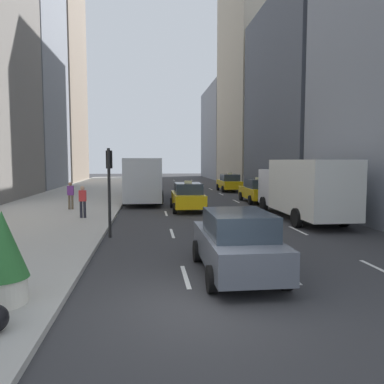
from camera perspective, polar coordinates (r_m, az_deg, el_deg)
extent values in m
plane|color=#333335|center=(8.45, 1.76, -16.82)|extent=(160.00, 160.00, 0.00)
cube|color=#ADAAA3|center=(35.39, -15.98, -0.26)|extent=(8.00, 66.00, 0.15)
cube|color=white|center=(10.30, -1.00, -12.75)|extent=(0.12, 2.00, 0.01)
cube|color=white|center=(16.10, -3.05, -6.30)|extent=(0.12, 2.00, 0.01)
cube|color=white|center=(22.01, -3.98, -3.28)|extent=(0.12, 2.00, 0.01)
cube|color=white|center=(27.96, -4.52, -1.54)|extent=(0.12, 2.00, 0.01)
cube|color=white|center=(33.93, -4.86, -0.42)|extent=(0.12, 2.00, 0.01)
cube|color=white|center=(39.90, -5.11, 0.37)|extent=(0.12, 2.00, 0.01)
cube|color=white|center=(45.88, -5.29, 0.96)|extent=(0.12, 2.00, 0.01)
cube|color=white|center=(51.87, -5.42, 1.40)|extent=(0.12, 2.00, 0.01)
cube|color=white|center=(57.86, -5.53, 1.76)|extent=(0.12, 2.00, 0.01)
cube|color=white|center=(10.91, 14.13, -11.87)|extent=(0.12, 2.00, 0.01)
cube|color=white|center=(16.50, 6.76, -6.05)|extent=(0.12, 2.00, 0.01)
cube|color=white|center=(22.31, 3.23, -3.17)|extent=(0.12, 2.00, 0.01)
cube|color=white|center=(28.19, 1.18, -1.48)|extent=(0.12, 2.00, 0.01)
cube|color=white|center=(34.12, -0.16, -0.37)|extent=(0.12, 2.00, 0.01)
cube|color=white|center=(40.06, -1.10, 0.41)|extent=(0.12, 2.00, 0.01)
cube|color=white|center=(46.03, -1.80, 0.99)|extent=(0.12, 2.00, 0.01)
cube|color=white|center=(52.00, -2.34, 1.43)|extent=(0.12, 2.00, 0.01)
cube|color=white|center=(57.97, -2.76, 1.78)|extent=(0.12, 2.00, 0.01)
cube|color=white|center=(12.16, 26.80, -10.51)|extent=(0.12, 2.00, 0.01)
cube|color=white|center=(17.35, 15.84, -5.66)|extent=(0.12, 2.00, 0.01)
cube|color=white|center=(22.94, 10.15, -3.01)|extent=(0.12, 2.00, 0.01)
cube|color=white|center=(28.70, 6.73, -1.40)|extent=(0.12, 2.00, 0.01)
cube|color=white|center=(34.54, 4.46, -0.32)|extent=(0.12, 2.00, 0.01)
cube|color=white|center=(40.42, 2.85, 0.44)|extent=(0.12, 2.00, 0.01)
cube|color=white|center=(46.34, 1.65, 1.01)|extent=(0.12, 2.00, 0.01)
cube|color=white|center=(52.27, 0.73, 1.45)|extent=(0.12, 2.00, 0.01)
cube|color=white|center=(58.22, -0.01, 1.80)|extent=(0.12, 2.00, 0.01)
cube|color=gray|center=(46.08, -23.73, 18.28)|extent=(6.00, 11.33, 28.25)
cube|color=gray|center=(58.85, -19.75, 16.01)|extent=(6.00, 13.42, 29.54)
cube|color=#4C515B|center=(35.07, 16.06, 13.38)|extent=(6.00, 15.14, 16.85)
cube|color=#A89E89|center=(51.47, 8.95, 18.14)|extent=(6.00, 15.93, 29.97)
cube|color=gray|center=(66.68, 4.97, 8.89)|extent=(6.00, 17.12, 15.63)
cube|color=yellow|center=(28.14, 9.93, -0.12)|extent=(1.80, 4.40, 0.76)
cube|color=#28333D|center=(27.84, 10.10, 1.27)|extent=(1.58, 2.29, 0.64)
cube|color=#F2E599|center=(27.82, 10.12, 2.07)|extent=(0.44, 0.20, 0.14)
cylinder|color=black|center=(29.25, 7.47, -0.65)|extent=(0.22, 0.66, 0.66)
cylinder|color=black|center=(29.74, 10.84, -0.60)|extent=(0.22, 0.66, 0.66)
cylinder|color=black|center=(26.63, 8.89, -1.21)|extent=(0.22, 0.66, 0.66)
cylinder|color=black|center=(27.16, 12.55, -1.15)|extent=(0.22, 0.66, 0.66)
cube|color=yellow|center=(23.19, -0.66, -1.10)|extent=(1.80, 4.40, 0.76)
cube|color=#28333D|center=(22.86, -0.60, 0.58)|extent=(1.58, 2.29, 0.64)
cube|color=#F2E599|center=(22.84, -0.60, 1.55)|extent=(0.44, 0.20, 0.14)
cylinder|color=black|center=(24.51, -3.08, -1.68)|extent=(0.22, 0.66, 0.66)
cylinder|color=black|center=(24.68, 1.10, -1.63)|extent=(0.22, 0.66, 0.66)
cylinder|color=black|center=(21.81, -2.65, -2.49)|extent=(0.22, 0.66, 0.66)
cylinder|color=black|center=(22.00, 2.03, -2.42)|extent=(0.22, 0.66, 0.66)
cube|color=yellow|center=(37.73, 5.69, 1.18)|extent=(1.80, 4.40, 0.76)
cube|color=#28333D|center=(37.44, 5.78, 2.22)|extent=(1.58, 2.29, 0.64)
cube|color=#F2E599|center=(37.42, 5.78, 2.82)|extent=(0.44, 0.20, 0.14)
cylinder|color=black|center=(38.92, 3.96, 0.74)|extent=(0.22, 0.66, 0.66)
cylinder|color=black|center=(39.28, 6.55, 0.76)|extent=(0.22, 0.66, 0.66)
cylinder|color=black|center=(36.24, 4.74, 0.44)|extent=(0.22, 0.66, 0.66)
cylinder|color=black|center=(36.64, 7.50, 0.46)|extent=(0.22, 0.66, 0.66)
cube|color=#565B66|center=(10.40, 6.74, -8.48)|extent=(1.80, 4.42, 0.79)
cube|color=#28333D|center=(10.00, 7.13, -4.83)|extent=(1.58, 2.30, 0.64)
cylinder|color=black|center=(11.65, 0.79, -9.00)|extent=(0.22, 0.66, 0.66)
cylinder|color=black|center=(12.00, 9.44, -8.65)|extent=(0.22, 0.66, 0.66)
cylinder|color=black|center=(9.04, 3.04, -13.13)|extent=(0.22, 0.66, 0.66)
cylinder|color=black|center=(9.49, 14.08, -12.39)|extent=(0.22, 0.66, 0.66)
cube|color=#B7BCC1|center=(29.57, -7.37, 2.27)|extent=(2.50, 11.60, 2.90)
cube|color=#28333D|center=(35.30, -7.23, 3.25)|extent=(2.30, 0.12, 1.40)
cube|color=#28333D|center=(29.60, -9.72, 2.92)|extent=(0.08, 9.86, 1.10)
cube|color=yellow|center=(35.29, -7.25, 4.71)|extent=(1.50, 0.10, 0.36)
cylinder|color=black|center=(33.28, -9.40, 0.29)|extent=(0.30, 1.00, 1.00)
cylinder|color=black|center=(33.25, -5.10, 0.33)|extent=(0.30, 1.00, 1.00)
cylinder|color=black|center=(26.53, -10.15, -0.88)|extent=(0.30, 1.00, 1.00)
cylinder|color=black|center=(26.49, -4.74, -0.83)|extent=(0.30, 1.00, 1.00)
cube|color=silver|center=(23.40, 13.37, 0.76)|extent=(2.10, 2.40, 2.10)
cube|color=#28333D|center=(24.46, 12.47, 1.66)|extent=(1.90, 0.10, 0.90)
cube|color=silver|center=(19.49, 17.57, 0.75)|extent=(2.30, 6.00, 2.70)
cylinder|color=black|center=(23.16, 10.87, -1.84)|extent=(0.28, 0.90, 0.90)
cylinder|color=black|center=(23.87, 15.69, -1.74)|extent=(0.28, 0.90, 0.90)
cylinder|color=black|center=(18.09, 15.67, -3.81)|extent=(0.28, 0.90, 0.90)
cylinder|color=black|center=(19.07, 22.10, -3.55)|extent=(0.28, 0.90, 0.90)
cylinder|color=silver|center=(8.89, -26.65, -13.32)|extent=(0.90, 0.90, 0.55)
cylinder|color=#382819|center=(8.82, -26.71, -11.80)|extent=(0.83, 0.83, 0.06)
cone|color=#2D7033|center=(8.64, -26.90, -7.15)|extent=(1.00, 1.00, 1.40)
cylinder|color=#23232D|center=(20.19, -16.54, -2.57)|extent=(0.14, 0.14, 0.86)
cylinder|color=#23232D|center=(20.16, -16.04, -2.57)|extent=(0.14, 0.14, 0.86)
cube|color=red|center=(20.09, -16.34, -0.56)|extent=(0.36, 0.22, 0.56)
sphere|color=tan|center=(20.06, -16.37, 0.58)|extent=(0.22, 0.22, 0.22)
cylinder|color=brown|center=(23.87, -18.20, -1.49)|extent=(0.14, 0.14, 0.86)
cylinder|color=brown|center=(23.84, -17.77, -1.49)|extent=(0.14, 0.14, 0.86)
cube|color=#72338C|center=(23.79, -18.03, 0.21)|extent=(0.36, 0.22, 0.56)
sphere|color=#9E7051|center=(23.76, -18.05, 1.18)|extent=(0.22, 0.22, 0.22)
cylinder|color=black|center=(15.36, -12.49, -0.18)|extent=(0.12, 0.12, 3.60)
cube|color=black|center=(15.48, -12.52, 4.86)|extent=(0.24, 0.20, 0.72)
sphere|color=red|center=(15.59, -12.49, 5.70)|extent=(0.14, 0.14, 0.14)
sphere|color=#4C3F14|center=(15.59, -12.47, 4.86)|extent=(0.14, 0.14, 0.14)
sphere|color=#198C2D|center=(15.59, -12.46, 4.01)|extent=(0.14, 0.14, 0.14)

